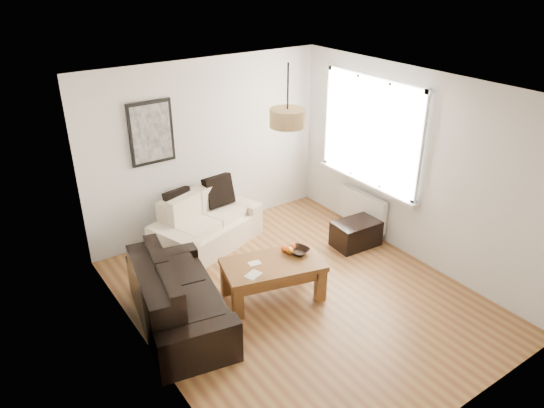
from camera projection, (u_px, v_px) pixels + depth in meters
floor at (299, 296)px, 6.37m from camera, size 4.50×4.50×0.00m
ceiling at (305, 90)px, 5.23m from camera, size 3.80×4.50×0.00m
wall_back at (208, 148)px, 7.46m from camera, size 3.80×0.04×2.60m
wall_front at (471, 303)px, 4.14m from camera, size 3.80×0.04×2.60m
wall_left at (144, 253)px, 4.83m from camera, size 0.04×4.50×2.60m
wall_right at (415, 168)px, 6.77m from camera, size 0.04×4.50×2.60m
window_bay at (372, 131)px, 7.21m from camera, size 0.14×1.90×1.60m
radiator at (363, 209)px, 7.73m from camera, size 0.10×0.90×0.52m
poster at (151, 133)px, 6.83m from camera, size 0.62×0.04×0.87m
pendant_shade at (287, 118)px, 5.61m from camera, size 0.40×0.40×0.20m
loveseat_cream at (207, 221)px, 7.34m from camera, size 1.75×1.30×0.77m
sofa_leather at (179, 295)px, 5.76m from camera, size 1.18×1.91×0.77m
coffee_table at (273, 280)px, 6.27m from camera, size 1.34×0.95×0.49m
ottoman at (356, 233)px, 7.43m from camera, size 0.69×0.47×0.38m
cushion_left at (179, 203)px, 7.18m from camera, size 0.41×0.19×0.40m
cushion_right at (219, 191)px, 7.50m from camera, size 0.46×0.18×0.45m
fruit_bowl at (299, 251)px, 6.34m from camera, size 0.31×0.31×0.06m
orange_a at (290, 251)px, 6.34m from camera, size 0.11×0.11×0.09m
orange_b at (293, 246)px, 6.43m from camera, size 0.08×0.08×0.07m
orange_c at (284, 249)px, 6.38m from camera, size 0.11×0.11×0.09m
papers at (253, 275)px, 5.92m from camera, size 0.23×0.19×0.01m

